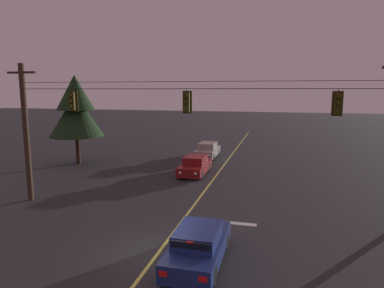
{
  "coord_description": "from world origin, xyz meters",
  "views": [
    {
      "loc": [
        4.45,
        -11.79,
        6.4
      ],
      "look_at": [
        0.0,
        5.64,
        3.55
      ],
      "focal_mm": 32.09,
      "sensor_mm": 36.0,
      "label": 1
    }
  ],
  "objects": [
    {
      "name": "car_oncoming_trailing",
      "position": [
        -2.12,
        19.91,
        0.65
      ],
      "size": [
        1.8,
        4.42,
        1.39
      ],
      "color": "gray",
      "rests_on": "ground"
    },
    {
      "name": "traffic_light_left_inner",
      "position": [
        -0.02,
        4.63,
        5.79
      ],
      "size": [
        0.48,
        0.41,
        1.22
      ],
      "color": "black"
    },
    {
      "name": "stop_bar_paint",
      "position": [
        1.9,
        4.04,
        0.0
      ],
      "size": [
        3.4,
        0.36,
        0.01
      ],
      "primitive_type": "cube",
      "color": "silver",
      "rests_on": "ground"
    },
    {
      "name": "ground_plane",
      "position": [
        0.0,
        0.0,
        0.0
      ],
      "size": [
        180.0,
        180.0,
        0.0
      ],
      "primitive_type": "plane",
      "color": "#28282B"
    },
    {
      "name": "traffic_light_leftmost",
      "position": [
        -6.41,
        4.63,
        5.79
      ],
      "size": [
        0.48,
        0.41,
        1.22
      ],
      "color": "black"
    },
    {
      "name": "signal_span_assembly",
      "position": [
        -0.0,
        4.64,
        4.08
      ],
      "size": [
        20.83,
        0.32,
        7.85
      ],
      "color": "#38281C",
      "rests_on": "ground"
    },
    {
      "name": "tree_verge_near",
      "position": [
        -12.51,
        14.32,
        4.77
      ],
      "size": [
        4.57,
        4.57,
        7.66
      ],
      "color": "#332316",
      "rests_on": "ground"
    },
    {
      "name": "lane_centre_stripe",
      "position": [
        0.0,
        10.64,
        0.0
      ],
      "size": [
        0.14,
        60.0,
        0.01
      ],
      "primitive_type": "cube",
      "color": "#D1C64C",
      "rests_on": "ground"
    },
    {
      "name": "car_oncoming_lead",
      "position": [
        -1.67,
        13.16,
        0.65
      ],
      "size": [
        1.8,
        4.42,
        1.39
      ],
      "color": "maroon",
      "rests_on": "ground"
    },
    {
      "name": "car_waiting_near_lane",
      "position": [
        1.7,
        -0.09,
        0.65
      ],
      "size": [
        1.8,
        4.33,
        1.39
      ],
      "color": "navy",
      "rests_on": "ground"
    },
    {
      "name": "traffic_light_centre",
      "position": [
        6.95,
        4.63,
        5.79
      ],
      "size": [
        0.48,
        0.41,
        1.22
      ],
      "color": "black"
    }
  ]
}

